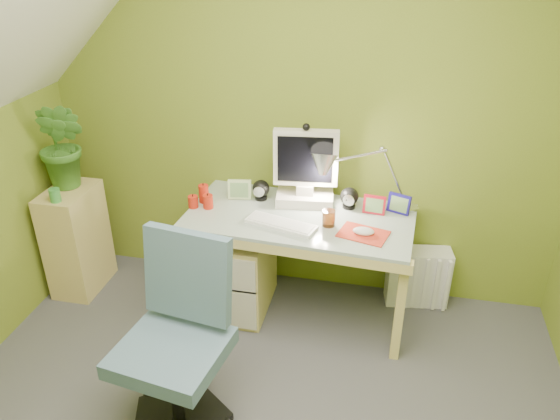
% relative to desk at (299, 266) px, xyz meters
% --- Properties ---
extents(wall_back, '(3.20, 0.01, 2.40)m').
position_rel_desk_xyz_m(wall_back, '(-0.07, 0.37, 0.85)').
color(wall_back, olive).
rests_on(wall_back, floor).
extents(desk, '(1.35, 0.74, 0.70)m').
position_rel_desk_xyz_m(desk, '(0.00, 0.00, 0.00)').
color(desk, '#D5C270').
rests_on(desk, floor).
extents(monitor, '(0.39, 0.26, 0.51)m').
position_rel_desk_xyz_m(monitor, '(0.00, 0.18, 0.60)').
color(monitor, silver).
rests_on(monitor, desk).
extents(speaker_left, '(0.12, 0.12, 0.13)m').
position_rel_desk_xyz_m(speaker_left, '(-0.27, 0.16, 0.41)').
color(speaker_left, black).
rests_on(speaker_left, desk).
extents(speaker_right, '(0.13, 0.13, 0.13)m').
position_rel_desk_xyz_m(speaker_right, '(0.27, 0.16, 0.42)').
color(speaker_right, black).
rests_on(speaker_right, desk).
extents(keyboard, '(0.42, 0.23, 0.02)m').
position_rel_desk_xyz_m(keyboard, '(-0.08, -0.14, 0.36)').
color(keyboard, white).
rests_on(keyboard, desk).
extents(mousepad, '(0.30, 0.24, 0.01)m').
position_rel_desk_xyz_m(mousepad, '(0.38, -0.14, 0.35)').
color(mousepad, red).
rests_on(mousepad, desk).
extents(mouse, '(0.13, 0.10, 0.04)m').
position_rel_desk_xyz_m(mouse, '(0.38, -0.14, 0.37)').
color(mouse, silver).
rests_on(mouse, mousepad).
extents(amber_tumbler, '(0.08, 0.08, 0.09)m').
position_rel_desk_xyz_m(amber_tumbler, '(0.18, -0.08, 0.40)').
color(amber_tumbler, brown).
rests_on(amber_tumbler, desk).
extents(candle_cluster, '(0.17, 0.16, 0.11)m').
position_rel_desk_xyz_m(candle_cluster, '(-0.60, 0.01, 0.41)').
color(candle_cluster, red).
rests_on(candle_cluster, desk).
extents(photo_frame_red, '(0.13, 0.03, 0.11)m').
position_rel_desk_xyz_m(photo_frame_red, '(0.42, 0.12, 0.41)').
color(photo_frame_red, red).
rests_on(photo_frame_red, desk).
extents(photo_frame_blue, '(0.13, 0.07, 0.12)m').
position_rel_desk_xyz_m(photo_frame_blue, '(0.56, 0.16, 0.41)').
color(photo_frame_blue, navy).
rests_on(photo_frame_blue, desk).
extents(photo_frame_green, '(0.14, 0.04, 0.12)m').
position_rel_desk_xyz_m(photo_frame_green, '(-0.40, 0.14, 0.41)').
color(photo_frame_green, '#C4DF99').
rests_on(photo_frame_green, desk).
extents(desk_lamp, '(0.58, 0.33, 0.59)m').
position_rel_desk_xyz_m(desk_lamp, '(0.45, 0.18, 0.64)').
color(desk_lamp, '#ABACAF').
rests_on(desk_lamp, desk).
extents(side_ledge, '(0.27, 0.41, 0.72)m').
position_rel_desk_xyz_m(side_ledge, '(-1.48, -0.02, 0.01)').
color(side_ledge, tan).
rests_on(side_ledge, floor).
extents(potted_plant, '(0.36, 0.32, 0.57)m').
position_rel_desk_xyz_m(potted_plant, '(-1.48, 0.03, 0.65)').
color(potted_plant, '#3A6E24').
rests_on(potted_plant, side_ledge).
extents(green_cup, '(0.07, 0.07, 0.08)m').
position_rel_desk_xyz_m(green_cup, '(-1.46, -0.17, 0.41)').
color(green_cup, green).
rests_on(green_cup, side_ledge).
extents(task_chair, '(0.61, 0.61, 0.97)m').
position_rel_desk_xyz_m(task_chair, '(-0.41, -0.99, 0.13)').
color(task_chair, '#466174').
rests_on(task_chair, floor).
extents(radiator, '(0.41, 0.21, 0.39)m').
position_rel_desk_xyz_m(radiator, '(0.73, 0.27, -0.16)').
color(radiator, silver).
rests_on(radiator, floor).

